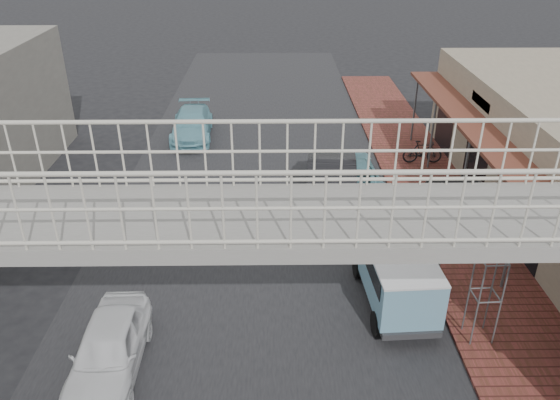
{
  "coord_description": "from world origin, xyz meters",
  "views": [
    {
      "loc": [
        0.65,
        -11.09,
        9.18
      ],
      "look_at": [
        0.84,
        2.98,
        1.8
      ],
      "focal_mm": 35.0,
      "sensor_mm": 36.0,
      "label": 1
    }
  ],
  "objects_px": {
    "arrow_sign": "(482,200)",
    "white_hatchback": "(109,349)",
    "dark_sedan": "(331,185)",
    "motorcycle_near": "(448,184)",
    "street_clock": "(495,250)",
    "motorcycle_far": "(423,152)",
    "angkot_van": "(397,270)",
    "angkot_far": "(192,124)",
    "angkot_curb": "(347,175)"
  },
  "relations": [
    {
      "from": "arrow_sign",
      "to": "white_hatchback",
      "type": "bearing_deg",
      "value": -150.82
    },
    {
      "from": "dark_sedan",
      "to": "arrow_sign",
      "type": "xyz_separation_m",
      "value": [
        3.32,
        -4.82,
        1.9
      ]
    },
    {
      "from": "white_hatchback",
      "to": "arrow_sign",
      "type": "bearing_deg",
      "value": 17.82
    },
    {
      "from": "dark_sedan",
      "to": "arrow_sign",
      "type": "distance_m",
      "value": 6.15
    },
    {
      "from": "motorcycle_near",
      "to": "arrow_sign",
      "type": "xyz_separation_m",
      "value": [
        -1.0,
        -5.42,
        2.18
      ]
    },
    {
      "from": "dark_sedan",
      "to": "street_clock",
      "type": "bearing_deg",
      "value": -62.05
    },
    {
      "from": "motorcycle_far",
      "to": "street_clock",
      "type": "bearing_deg",
      "value": 174.68
    },
    {
      "from": "motorcycle_near",
      "to": "street_clock",
      "type": "bearing_deg",
      "value": -175.06
    },
    {
      "from": "angkot_van",
      "to": "arrow_sign",
      "type": "xyz_separation_m",
      "value": [
        2.17,
        0.75,
        1.62
      ]
    },
    {
      "from": "angkot_far",
      "to": "motorcycle_far",
      "type": "xyz_separation_m",
      "value": [
        9.83,
        -3.29,
        -0.05
      ]
    },
    {
      "from": "angkot_curb",
      "to": "angkot_far",
      "type": "xyz_separation_m",
      "value": [
        -6.44,
        5.74,
        -0.07
      ]
    },
    {
      "from": "angkot_curb",
      "to": "angkot_far",
      "type": "height_order",
      "value": "angkot_curb"
    },
    {
      "from": "angkot_van",
      "to": "arrow_sign",
      "type": "bearing_deg",
      "value": 15.84
    },
    {
      "from": "angkot_far",
      "to": "angkot_van",
      "type": "height_order",
      "value": "angkot_van"
    },
    {
      "from": "angkot_far",
      "to": "street_clock",
      "type": "relative_size",
      "value": 1.46
    },
    {
      "from": "white_hatchback",
      "to": "street_clock",
      "type": "bearing_deg",
      "value": 5.16
    },
    {
      "from": "white_hatchback",
      "to": "motorcycle_near",
      "type": "relative_size",
      "value": 2.19
    },
    {
      "from": "motorcycle_near",
      "to": "arrow_sign",
      "type": "relative_size",
      "value": 0.51
    },
    {
      "from": "dark_sedan",
      "to": "angkot_curb",
      "type": "xyz_separation_m",
      "value": [
        0.69,
        1.0,
        -0.1
      ]
    },
    {
      "from": "white_hatchback",
      "to": "motorcycle_near",
      "type": "height_order",
      "value": "white_hatchback"
    },
    {
      "from": "dark_sedan",
      "to": "angkot_van",
      "type": "relative_size",
      "value": 1.37
    },
    {
      "from": "angkot_far",
      "to": "motorcycle_far",
      "type": "relative_size",
      "value": 2.7
    },
    {
      "from": "motorcycle_far",
      "to": "angkot_far",
      "type": "bearing_deg",
      "value": 72.65
    },
    {
      "from": "white_hatchback",
      "to": "motorcycle_near",
      "type": "xyz_separation_m",
      "value": [
        10.01,
        8.44,
        -0.08
      ]
    },
    {
      "from": "angkot_curb",
      "to": "street_clock",
      "type": "relative_size",
      "value": 1.7
    },
    {
      "from": "white_hatchback",
      "to": "arrow_sign",
      "type": "distance_m",
      "value": 9.74
    },
    {
      "from": "angkot_van",
      "to": "arrow_sign",
      "type": "relative_size",
      "value": 1.11
    },
    {
      "from": "dark_sedan",
      "to": "motorcycle_near",
      "type": "relative_size",
      "value": 2.99
    },
    {
      "from": "motorcycle_far",
      "to": "dark_sedan",
      "type": "bearing_deg",
      "value": 131.33
    },
    {
      "from": "angkot_far",
      "to": "angkot_van",
      "type": "distance_m",
      "value": 14.12
    },
    {
      "from": "angkot_curb",
      "to": "angkot_van",
      "type": "xyz_separation_m",
      "value": [
        0.45,
        -6.57,
        0.38
      ]
    },
    {
      "from": "angkot_far",
      "to": "motorcycle_far",
      "type": "distance_m",
      "value": 10.37
    },
    {
      "from": "motorcycle_far",
      "to": "arrow_sign",
      "type": "height_order",
      "value": "arrow_sign"
    },
    {
      "from": "angkot_curb",
      "to": "arrow_sign",
      "type": "bearing_deg",
      "value": 109.58
    },
    {
      "from": "motorcycle_near",
      "to": "arrow_sign",
      "type": "height_order",
      "value": "arrow_sign"
    },
    {
      "from": "motorcycle_near",
      "to": "motorcycle_far",
      "type": "relative_size",
      "value": 1.02
    },
    {
      "from": "dark_sedan",
      "to": "arrow_sign",
      "type": "relative_size",
      "value": 1.51
    },
    {
      "from": "angkot_van",
      "to": "motorcycle_near",
      "type": "relative_size",
      "value": 2.18
    },
    {
      "from": "angkot_curb",
      "to": "motorcycle_far",
      "type": "bearing_deg",
      "value": -148.87
    },
    {
      "from": "motorcycle_far",
      "to": "street_clock",
      "type": "height_order",
      "value": "street_clock"
    },
    {
      "from": "motorcycle_far",
      "to": "street_clock",
      "type": "relative_size",
      "value": 0.54
    },
    {
      "from": "motorcycle_near",
      "to": "arrow_sign",
      "type": "bearing_deg",
      "value": -174.95
    },
    {
      "from": "angkot_curb",
      "to": "angkot_far",
      "type": "bearing_deg",
      "value": -46.43
    },
    {
      "from": "white_hatchback",
      "to": "angkot_van",
      "type": "distance_m",
      "value": 7.23
    },
    {
      "from": "motorcycle_far",
      "to": "arrow_sign",
      "type": "xyz_separation_m",
      "value": [
        -0.77,
        -8.27,
        2.13
      ]
    },
    {
      "from": "angkot_curb",
      "to": "motorcycle_near",
      "type": "height_order",
      "value": "angkot_curb"
    },
    {
      "from": "angkot_curb",
      "to": "angkot_far",
      "type": "distance_m",
      "value": 8.63
    },
    {
      "from": "angkot_van",
      "to": "motorcycle_far",
      "type": "distance_m",
      "value": 9.5
    },
    {
      "from": "dark_sedan",
      "to": "angkot_far",
      "type": "bearing_deg",
      "value": 135.66
    },
    {
      "from": "dark_sedan",
      "to": "arrow_sign",
      "type": "height_order",
      "value": "arrow_sign"
    }
  ]
}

